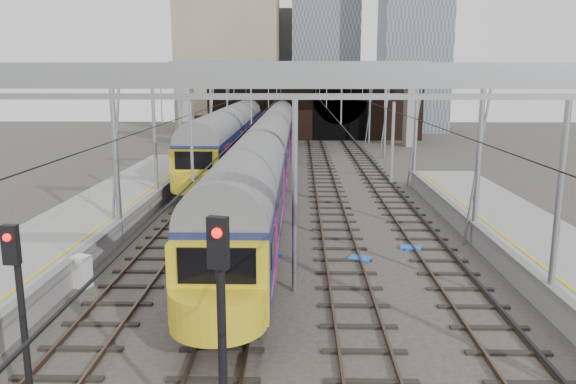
{
  "coord_description": "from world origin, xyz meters",
  "views": [
    {
      "loc": [
        0.16,
        -17.1,
        7.57
      ],
      "look_at": [
        -0.36,
        8.09,
        2.4
      ],
      "focal_mm": 35.0,
      "sensor_mm": 36.0,
      "label": 1
    }
  ],
  "objects_px": {
    "train_main": "(274,140)",
    "signal_near_centre": "(221,319)",
    "train_second": "(240,126)",
    "relay_cabinet": "(82,272)",
    "signal_near_left": "(19,301)"
  },
  "relations": [
    {
      "from": "signal_near_left",
      "to": "signal_near_centre",
      "type": "relative_size",
      "value": 0.89
    },
    {
      "from": "train_main",
      "to": "train_second",
      "type": "relative_size",
      "value": 1.26
    },
    {
      "from": "train_main",
      "to": "signal_near_centre",
      "type": "bearing_deg",
      "value": -88.86
    },
    {
      "from": "signal_near_centre",
      "to": "relay_cabinet",
      "type": "xyz_separation_m",
      "value": [
        -6.53,
        9.8,
        -2.65
      ]
    },
    {
      "from": "train_main",
      "to": "relay_cabinet",
      "type": "bearing_deg",
      "value": -102.11
    },
    {
      "from": "train_main",
      "to": "relay_cabinet",
      "type": "relative_size",
      "value": 54.0
    },
    {
      "from": "train_main",
      "to": "signal_near_left",
      "type": "bearing_deg",
      "value": -96.07
    },
    {
      "from": "train_main",
      "to": "signal_near_left",
      "type": "height_order",
      "value": "train_main"
    },
    {
      "from": "train_main",
      "to": "train_second",
      "type": "xyz_separation_m",
      "value": [
        -4.0,
        11.42,
        0.09
      ]
    },
    {
      "from": "signal_near_left",
      "to": "relay_cabinet",
      "type": "relative_size",
      "value": 3.85
    },
    {
      "from": "train_main",
      "to": "relay_cabinet",
      "type": "distance_m",
      "value": 27.72
    },
    {
      "from": "train_main",
      "to": "relay_cabinet",
      "type": "xyz_separation_m",
      "value": [
        -5.8,
        -27.04,
        -1.89
      ]
    },
    {
      "from": "signal_near_left",
      "to": "relay_cabinet",
      "type": "xyz_separation_m",
      "value": [
        -2.04,
        8.3,
        -2.34
      ]
    },
    {
      "from": "train_second",
      "to": "relay_cabinet",
      "type": "xyz_separation_m",
      "value": [
        -1.8,
        -38.46,
        -1.98
      ]
    },
    {
      "from": "train_main",
      "to": "train_second",
      "type": "bearing_deg",
      "value": 109.31
    }
  ]
}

